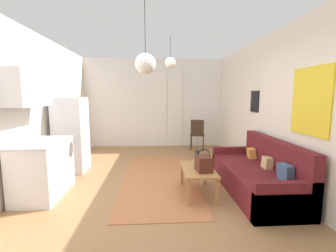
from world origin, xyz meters
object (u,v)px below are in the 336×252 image
handbag (203,163)px  bamboo_vase (197,157)px  accent_chair (197,133)px  pendant_lamp_near (145,64)px  couch (258,176)px  refrigerator (71,135)px  coffee_table (198,172)px  pendant_lamp_far (170,63)px

handbag → bamboo_vase: bearing=96.9°
bamboo_vase → handbag: bearing=-83.1°
accent_chair → pendant_lamp_near: bearing=81.7°
couch → handbag: 1.02m
couch → pendant_lamp_near: pendant_lamp_near is taller
bamboo_vase → pendant_lamp_near: size_ratio=0.53×
handbag → refrigerator: (-2.52, 1.48, 0.23)m
bamboo_vase → pendant_lamp_near: pendant_lamp_near is taller
coffee_table → bamboo_vase: size_ratio=1.90×
couch → bamboo_vase: bearing=169.3°
bamboo_vase → coffee_table: bearing=-95.6°
refrigerator → accent_chair: 3.50m
pendant_lamp_near → handbag: bearing=30.8°
accent_chair → pendant_lamp_near: 4.24m
accent_chair → bamboo_vase: bearing=91.2°
handbag → pendant_lamp_far: bearing=110.4°
coffee_table → handbag: handbag is taller
bamboo_vase → accent_chair: bearing=79.3°
handbag → accent_chair: 3.26m
couch → handbag: bearing=-170.8°
handbag → pendant_lamp_far: pendant_lamp_far is taller
couch → pendant_lamp_near: 2.60m
coffee_table → accent_chair: 3.14m
couch → accent_chair: 3.10m
accent_chair → pendant_lamp_far: size_ratio=1.50×
refrigerator → coffee_table: bearing=-28.7°
accent_chair → pendant_lamp_near: (-1.37, -3.73, 1.48)m
couch → pendant_lamp_near: size_ratio=2.32×
coffee_table → bamboo_vase: bamboo_vase is taller
couch → coffee_table: 1.04m
bamboo_vase → refrigerator: size_ratio=0.30×
couch → bamboo_vase: (-1.01, 0.19, 0.29)m
refrigerator → pendant_lamp_near: bearing=-50.3°
pendant_lamp_far → handbag: bearing=-69.6°
handbag → refrigerator: size_ratio=0.22×
couch → coffee_table: (-1.03, -0.02, 0.10)m
handbag → accent_chair: (0.50, 3.22, -0.05)m
pendant_lamp_far → refrigerator: bearing=172.0°
handbag → pendant_lamp_far: size_ratio=0.58×
bamboo_vase → handbag: size_ratio=1.34×
couch → refrigerator: size_ratio=1.31×
refrigerator → couch: bearing=-20.7°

